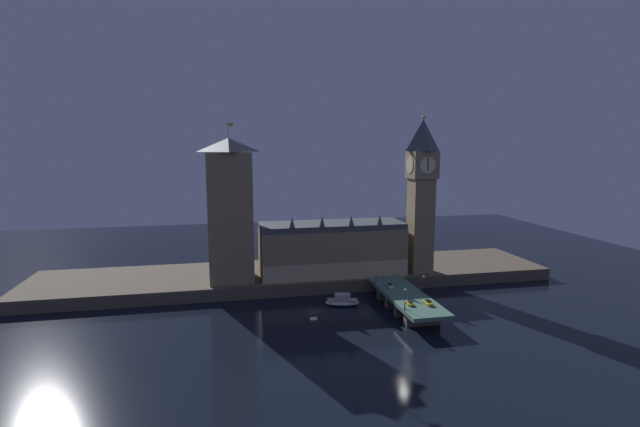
# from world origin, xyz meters

# --- Properties ---
(ground_plane) EXTENTS (400.00, 400.00, 0.00)m
(ground_plane) POSITION_xyz_m (0.00, 0.00, 0.00)
(ground_plane) COLOR black
(embankment) EXTENTS (220.00, 42.00, 5.03)m
(embankment) POSITION_xyz_m (0.00, 39.00, 2.51)
(embankment) COLOR brown
(embankment) RESTS_ON ground_plane
(parliament_hall) EXTENTS (60.32, 20.93, 26.06)m
(parliament_hall) POSITION_xyz_m (13.82, 30.79, 15.86)
(parliament_hall) COLOR #8E7A56
(parliament_hall) RESTS_ON embankment
(clock_tower) EXTENTS (11.28, 11.39, 66.27)m
(clock_tower) POSITION_xyz_m (51.54, 26.07, 40.06)
(clock_tower) COLOR #8E7A56
(clock_tower) RESTS_ON embankment
(victoria_tower) EXTENTS (17.57, 17.57, 62.87)m
(victoria_tower) POSITION_xyz_m (-27.94, 30.11, 33.56)
(victoria_tower) COLOR #8E7A56
(victoria_tower) RESTS_ON embankment
(bridge) EXTENTS (13.99, 46.00, 5.92)m
(bridge) POSITION_xyz_m (33.11, -5.00, 3.94)
(bridge) COLOR #4C7560
(bridge) RESTS_ON ground_plane
(car_northbound_lead) EXTENTS (1.91, 4.62, 1.48)m
(car_northbound_lead) POSITION_xyz_m (30.03, 3.98, 6.61)
(car_northbound_lead) COLOR white
(car_northbound_lead) RESTS_ON bridge
(car_northbound_trail) EXTENTS (1.89, 3.93, 1.31)m
(car_northbound_trail) POSITION_xyz_m (30.03, -15.55, 6.53)
(car_northbound_trail) COLOR yellow
(car_northbound_trail) RESTS_ON bridge
(car_southbound_lead) EXTENTS (1.92, 4.52, 1.53)m
(car_southbound_lead) POSITION_xyz_m (36.18, -16.56, 6.63)
(car_southbound_lead) COLOR yellow
(car_southbound_lead) RESTS_ON bridge
(pedestrian_near_rail) EXTENTS (0.38, 0.38, 1.83)m
(pedestrian_near_rail) POSITION_xyz_m (26.95, -18.55, 6.89)
(pedestrian_near_rail) COLOR black
(pedestrian_near_rail) RESTS_ON bridge
(pedestrian_mid_walk) EXTENTS (0.38, 0.38, 1.86)m
(pedestrian_mid_walk) POSITION_xyz_m (39.26, -3.37, 6.91)
(pedestrian_mid_walk) COLOR black
(pedestrian_mid_walk) RESTS_ON bridge
(street_lamp_near) EXTENTS (1.34, 0.60, 7.30)m
(street_lamp_near) POSITION_xyz_m (26.55, -19.72, 10.48)
(street_lamp_near) COLOR #2D3333
(street_lamp_near) RESTS_ON bridge
(street_lamp_mid) EXTENTS (1.34, 0.60, 6.60)m
(street_lamp_mid) POSITION_xyz_m (39.66, -5.00, 10.04)
(street_lamp_mid) COLOR #2D3333
(street_lamp_mid) RESTS_ON bridge
(street_lamp_far) EXTENTS (1.34, 0.60, 5.86)m
(street_lamp_far) POSITION_xyz_m (26.55, 9.72, 9.59)
(street_lamp_far) COLOR #2D3333
(street_lamp_far) RESTS_ON bridge
(boat_upstream) EXTENTS (13.40, 7.46, 4.48)m
(boat_upstream) POSITION_xyz_m (11.82, 4.50, 1.64)
(boat_upstream) COLOR white
(boat_upstream) RESTS_ON ground_plane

